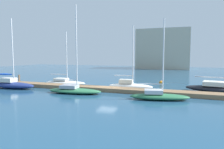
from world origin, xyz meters
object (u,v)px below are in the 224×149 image
Objects in this scene: sailboat_0 at (11,84)px; harbor_building_distant at (163,49)px; sailboat_1 at (65,82)px; sailboat_3 at (130,85)px; sailboat_2 at (74,90)px; sailboat_5 at (221,88)px; mooring_buoy_orange at (161,83)px; sailboat_4 at (159,95)px.

sailboat_0 is 0.56× the size of harbor_building_distant.
sailboat_3 is at bearing -10.55° from sailboat_1.
sailboat_5 is (17.16, 6.72, 0.11)m from sailboat_2.
sailboat_2 reaches higher than mooring_buoy_orange.
sailboat_5 is at bearing -29.90° from mooring_buoy_orange.
sailboat_2 reaches higher than sailboat_4.
sailboat_2 is at bearing -142.75° from sailboat_3.
sailboat_0 is 0.70× the size of sailboat_5.
sailboat_3 is 11.52m from sailboat_5.
mooring_buoy_orange is at bearing 160.10° from sailboat_5.
sailboat_5 is at bearing 3.00° from sailboat_3.
sailboat_2 is at bearing -148.60° from sailboat_5.
sailboat_5 is 46.25m from harbor_building_distant.
sailboat_5 is (6.86, 6.84, 0.12)m from sailboat_4.
sailboat_1 reaches higher than mooring_buoy_orange.
sailboat_2 is (5.22, -5.99, 0.05)m from sailboat_1.
sailboat_1 is 0.97× the size of sailboat_3.
sailboat_3 is (16.06, 4.88, -0.06)m from sailboat_0.
harbor_building_distant is (15.62, 50.72, 6.04)m from sailboat_0.
sailboat_5 reaches higher than sailboat_1.
sailboat_5 reaches higher than sailboat_3.
sailboat_5 is (11.41, 1.55, 0.02)m from sailboat_3.
harbor_building_distant is at bearing 77.77° from sailboat_2.
sailboat_2 is at bearing -4.79° from sailboat_0.
sailboat_1 is at bearing -103.16° from harbor_building_distant.
mooring_buoy_orange is (19.56, 10.98, -0.30)m from sailboat_0.
sailboat_0 reaches higher than sailboat_1.
sailboat_2 is at bearing 167.28° from sailboat_4.
sailboat_1 is 46.66m from harbor_building_distant.
sailboat_0 is at bearing -150.70° from mooring_buoy_orange.
sailboat_2 is 0.61× the size of harbor_building_distant.
sailboat_4 is 9.68m from sailboat_5.
mooring_buoy_orange is at bearing 13.76° from sailboat_1.
sailboat_4 reaches higher than mooring_buoy_orange.
sailboat_0 is 10.32m from sailboat_2.
sailboat_3 is at bearing 13.75° from sailboat_0.
sailboat_3 is at bearing -119.83° from mooring_buoy_orange.
sailboat_3 is (5.75, 5.17, 0.09)m from sailboat_2.
harbor_building_distant is (-5.00, 51.13, 6.20)m from sailboat_4.
mooring_buoy_orange is (-1.06, 11.39, -0.15)m from sailboat_4.
harbor_building_distant reaches higher than sailboat_4.
sailboat_0 is 1.13× the size of sailboat_3.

